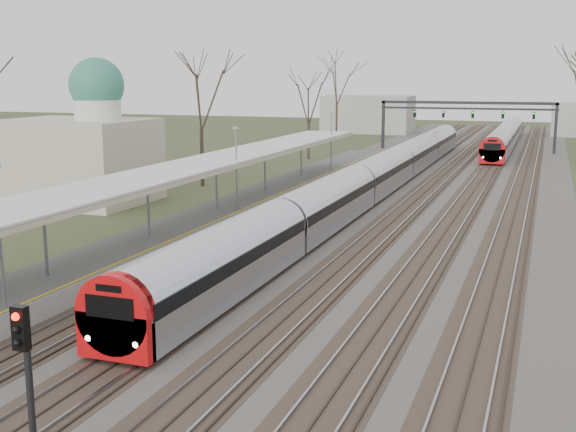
{
  "coord_description": "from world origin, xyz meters",
  "views": [
    {
      "loc": [
        9.76,
        -5.31,
        8.95
      ],
      "look_at": [
        -2.46,
        28.58,
        2.0
      ],
      "focal_mm": 45.0,
      "sensor_mm": 36.0,
      "label": 1
    }
  ],
  "objects": [
    {
      "name": "track_bed",
      "position": [
        0.26,
        55.0,
        0.06
      ],
      "size": [
        24.0,
        160.0,
        0.22
      ],
      "color": "#474442",
      "rests_on": "ground"
    },
    {
      "name": "dome_building",
      "position": [
        -21.71,
        38.0,
        3.72
      ],
      "size": [
        10.0,
        8.0,
        10.3
      ],
      "color": "beige",
      "rests_on": "ground"
    },
    {
      "name": "signal_post",
      "position": [
        -0.75,
        6.81,
        2.72
      ],
      "size": [
        0.35,
        0.45,
        4.1
      ],
      "color": "black",
      "rests_on": "ground"
    },
    {
      "name": "canopy",
      "position": [
        -9.05,
        32.99,
        3.93
      ],
      "size": [
        4.1,
        50.0,
        3.11
      ],
      "color": "slate",
      "rests_on": "platform"
    },
    {
      "name": "tree_west_far",
      "position": [
        -17.0,
        48.0,
        8.02
      ],
      "size": [
        5.5,
        5.5,
        11.33
      ],
      "color": "#2D231C",
      "rests_on": "ground"
    },
    {
      "name": "platform",
      "position": [
        -9.05,
        37.5,
        0.5
      ],
      "size": [
        3.5,
        69.0,
        1.0
      ],
      "primitive_type": "cube",
      "color": "#9E9B93",
      "rests_on": "ground"
    },
    {
      "name": "signal_gantry",
      "position": [
        0.29,
        84.99,
        4.91
      ],
      "size": [
        21.0,
        0.59,
        6.08
      ],
      "color": "black",
      "rests_on": "ground"
    },
    {
      "name": "train_near",
      "position": [
        -2.5,
        50.05,
        1.48
      ],
      "size": [
        2.62,
        75.21,
        3.05
      ],
      "color": "#B6B8C1",
      "rests_on": "ground"
    },
    {
      "name": "train_far",
      "position": [
        4.5,
        92.38,
        1.48
      ],
      "size": [
        2.62,
        45.21,
        3.05
      ],
      "color": "#B6B8C1",
      "rests_on": "ground"
    }
  ]
}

